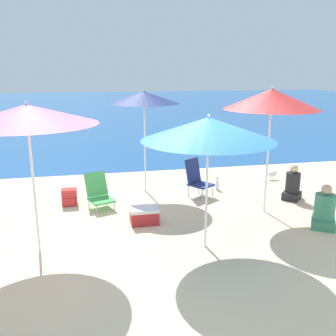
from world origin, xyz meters
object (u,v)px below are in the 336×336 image
object	(u,v)px
beach_umbrella_blue	(208,129)
water_bottle	(217,185)
beach_chair_green	(99,192)
person_seated_near	(293,185)
beach_umbrella_red	(272,99)
cooler_box	(144,215)
beach_umbrella_navy	(144,98)
seagull	(272,174)
backpack_red	(69,197)
beach_chair_navy	(197,178)
beach_umbrella_pink	(27,115)
person_seated_far	(324,211)

from	to	relation	value
beach_umbrella_blue	water_bottle	size ratio (longest dim) A/B	7.07
beach_chair_green	person_seated_near	world-z (taller)	person_seated_near
beach_umbrella_red	cooler_box	world-z (taller)	beach_umbrella_red
beach_umbrella_navy	beach_umbrella_blue	bearing A→B (deg)	-80.30
beach_umbrella_blue	seagull	bearing A→B (deg)	49.25
water_bottle	beach_umbrella_red	bearing A→B (deg)	-73.17
beach_chair_green	cooler_box	world-z (taller)	beach_chair_green
person_seated_near	backpack_red	bearing A→B (deg)	-141.78
beach_umbrella_red	beach_chair_navy	distance (m)	2.36
beach_umbrella_navy	water_bottle	xyz separation A→B (m)	(1.63, -0.26, -1.99)
beach_chair_navy	beach_chair_green	size ratio (longest dim) A/B	1.15
beach_umbrella_pink	beach_chair_navy	xyz separation A→B (m)	(3.06, 2.07, -1.67)
beach_umbrella_pink	person_seated_far	bearing A→B (deg)	-0.61
beach_umbrella_navy	beach_umbrella_pink	bearing A→B (deg)	-127.55
backpack_red	seagull	world-z (taller)	backpack_red
beach_chair_green	person_seated_near	bearing A→B (deg)	-24.65
beach_umbrella_blue	beach_umbrella_pink	xyz separation A→B (m)	(-2.51, 0.33, 0.23)
seagull	beach_chair_navy	bearing A→B (deg)	-159.96
beach_umbrella_navy	beach_chair_navy	xyz separation A→B (m)	(1.05, -0.55, -1.69)
beach_umbrella_navy	backpack_red	xyz separation A→B (m)	(-1.65, -0.60, -1.94)
backpack_red	cooler_box	distance (m)	1.84
beach_umbrella_navy	beach_chair_navy	world-z (taller)	beach_umbrella_navy
beach_umbrella_navy	person_seated_near	xyz separation A→B (m)	(2.98, -1.20, -1.80)
beach_umbrella_navy	person_seated_near	bearing A→B (deg)	-21.92
beach_umbrella_red	beach_umbrella_pink	bearing A→B (deg)	-168.01
beach_umbrella_blue	beach_umbrella_pink	distance (m)	2.55
beach_umbrella_pink	seagull	xyz separation A→B (m)	(5.27, 2.87, -1.94)
beach_umbrella_pink	person_seated_near	size ratio (longest dim) A/B	2.95
beach_chair_green	backpack_red	distance (m)	0.65
beach_umbrella_blue	cooler_box	distance (m)	2.18
cooler_box	seagull	size ratio (longest dim) A/B	1.90
beach_chair_navy	seagull	xyz separation A→B (m)	(2.21, 0.81, -0.27)
person_seated_near	seagull	size ratio (longest dim) A/B	2.84
beach_umbrella_pink	beach_umbrella_red	bearing A→B (deg)	11.99
beach_chair_navy	cooler_box	size ratio (longest dim) A/B	1.59
beach_chair_green	person_seated_far	world-z (taller)	person_seated_far
backpack_red	seagull	distance (m)	4.99
person_seated_far	beach_umbrella_red	bearing A→B (deg)	159.35
water_bottle	seagull	distance (m)	1.72
water_bottle	person_seated_near	bearing A→B (deg)	-34.74
beach_umbrella_pink	person_seated_far	world-z (taller)	beach_umbrella_pink
beach_umbrella_pink	beach_umbrella_navy	bearing A→B (deg)	52.45
cooler_box	person_seated_far	bearing A→B (deg)	-15.13
beach_umbrella_navy	person_seated_far	xyz separation A→B (m)	(2.74, -2.67, -1.80)
cooler_box	beach_chair_navy	bearing A→B (deg)	43.86
beach_chair_navy	seagull	world-z (taller)	beach_chair_navy
person_seated_far	cooler_box	size ratio (longest dim) A/B	1.53
beach_chair_navy	water_bottle	size ratio (longest dim) A/B	2.79
beach_umbrella_blue	beach_chair_navy	bearing A→B (deg)	77.13
beach_umbrella_navy	person_seated_far	bearing A→B (deg)	-44.17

